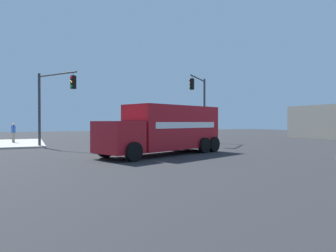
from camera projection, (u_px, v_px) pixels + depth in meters
The scene contains 6 objects.
ground_plane at pixel (166, 152), 19.71m from camera, with size 100.00×100.00×0.00m, color #2B2B2D.
delivery_truck at pixel (166, 129), 18.59m from camera, with size 5.51×8.80×3.01m.
traffic_light_primary at pixel (51, 97), 23.01m from camera, with size 3.77×2.52×5.70m.
traffic_light_secondary at pixel (200, 100), 28.14m from camera, with size 3.17×3.33×6.21m.
pickup_white at pixel (161, 134), 32.61m from camera, with size 2.43×5.28×1.38m.
pedestrian_near_corner at pixel (13, 131), 27.31m from camera, with size 0.47×0.36×1.78m.
Camera 1 is at (17.96, -8.06, 2.00)m, focal length 32.18 mm.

